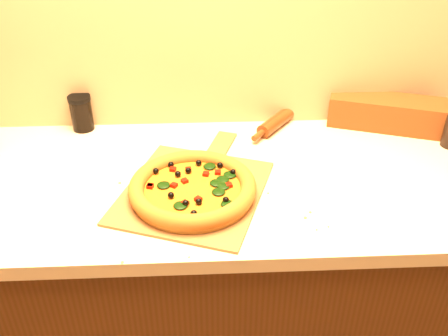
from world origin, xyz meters
TOP-DOWN VIEW (x-y plane):
  - cabinet at (0.00, 1.43)m, footprint 2.80×0.65m
  - countertop at (0.00, 1.43)m, footprint 2.84×0.68m
  - pizza_peel at (-0.02, 1.36)m, footprint 0.47×0.57m
  - pizza at (-0.03, 1.33)m, footprint 0.33×0.33m
  - rolling_pin at (0.26, 1.72)m, footprint 0.22×0.27m
  - bread_bag at (0.60, 1.70)m, footprint 0.38×0.23m
  - dark_jar at (-0.39, 1.73)m, footprint 0.07×0.07m

SIDE VIEW (x-z plane):
  - cabinet at x=0.00m, z-range 0.00..0.86m
  - countertop at x=0.00m, z-range 0.86..0.90m
  - pizza_peel at x=-0.02m, z-range 0.90..0.91m
  - rolling_pin at x=0.26m, z-range 0.90..0.95m
  - pizza at x=-0.03m, z-range 0.91..0.95m
  - bread_bag at x=0.60m, z-range 0.90..1.00m
  - dark_jar at x=-0.39m, z-range 0.90..1.02m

